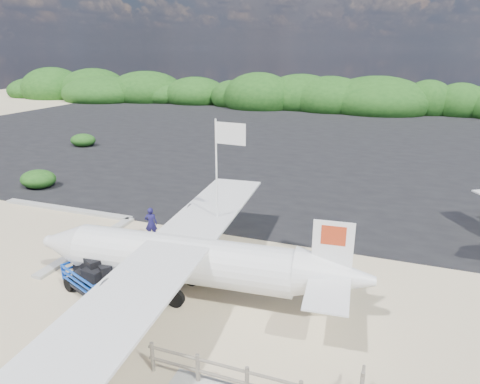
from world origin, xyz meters
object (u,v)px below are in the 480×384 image
object	(u,v)px
crew_c	(178,239)
signboard	(221,277)
baggage_cart	(94,294)
crew_a	(151,223)
crew_b	(212,219)
aircraft_large	(437,166)
aircraft_small	(262,131)
flagpole	(218,267)

from	to	relation	value
crew_c	signboard	bearing A→B (deg)	159.30
baggage_cart	signboard	size ratio (longest dim) A/B	1.46
signboard	crew_a	distance (m)	5.43
signboard	crew_b	bearing A→B (deg)	136.86
baggage_cart	aircraft_large	size ratio (longest dim) A/B	0.17
signboard	aircraft_small	bearing A→B (deg)	123.59
flagpole	crew_c	size ratio (longest dim) A/B	3.36
baggage_cart	aircraft_small	xyz separation A→B (m)	(-4.19, 35.79, 0.00)
aircraft_small	crew_b	bearing A→B (deg)	71.52
crew_c	aircraft_small	size ratio (longest dim) A/B	0.25
aircraft_large	crew_a	bearing A→B (deg)	49.87
signboard	crew_b	distance (m)	4.86
baggage_cart	crew_c	size ratio (longest dim) A/B	1.37
aircraft_large	aircraft_small	bearing A→B (deg)	-33.03
baggage_cart	crew_b	xyz separation A→B (m)	(2.00, 7.18, 0.76)
crew_b	crew_a	bearing A→B (deg)	30.30
crew_b	aircraft_large	bearing A→B (deg)	-128.60
flagpole	crew_a	xyz separation A→B (m)	(-4.34, 1.56, 0.85)
crew_b	aircraft_small	distance (m)	29.28
signboard	aircraft_small	distance (m)	33.93
crew_a	aircraft_large	world-z (taller)	aircraft_large
signboard	crew_c	bearing A→B (deg)	178.16
crew_b	aircraft_small	bearing A→B (deg)	-83.49
aircraft_small	baggage_cart	bearing A→B (deg)	66.00
baggage_cart	flagpole	distance (m)	5.32
flagpole	crew_c	xyz separation A→B (m)	(-2.06, 0.14, 0.98)
signboard	crew_c	xyz separation A→B (m)	(-2.52, 0.97, 0.98)
signboard	flagpole	bearing A→B (deg)	138.05
flagpole	crew_a	world-z (taller)	flagpole
flagpole	crew_b	xyz separation A→B (m)	(-1.77, 3.42, 0.76)
signboard	crew_a	size ratio (longest dim) A/B	1.08
crew_b	aircraft_large	xyz separation A→B (m)	(12.11, 18.71, -0.76)
flagpole	aircraft_small	bearing A→B (deg)	103.94
crew_a	crew_b	xyz separation A→B (m)	(2.57, 1.87, -0.09)
flagpole	aircraft_large	size ratio (longest dim) A/B	0.41
baggage_cart	flagpole	size ratio (longest dim) A/B	0.41
flagpole	baggage_cart	bearing A→B (deg)	-135.07
crew_a	baggage_cart	bearing A→B (deg)	75.75
baggage_cart	aircraft_small	world-z (taller)	aircraft_small
crew_a	crew_c	world-z (taller)	crew_c
flagpole	signboard	bearing A→B (deg)	-61.19
crew_b	crew_c	distance (m)	3.31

